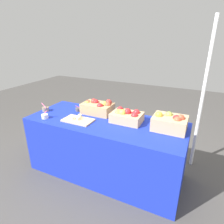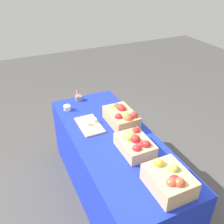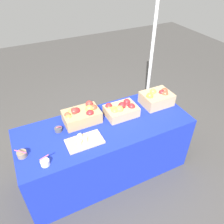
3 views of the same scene
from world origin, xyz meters
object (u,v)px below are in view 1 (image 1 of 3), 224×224
at_px(cutting_board_front, 78,120).
at_px(sample_bowl_far, 78,109).
at_px(apple_crate_middle, 127,116).
at_px(sample_bowl_near, 45,116).
at_px(sample_bowl_mid, 46,109).
at_px(tent_pole, 202,99).
at_px(apple_crate_right, 98,107).
at_px(apple_crate_left, 170,122).

relative_size(cutting_board_front, sample_bowl_far, 4.19).
height_order(apple_crate_middle, cutting_board_front, apple_crate_middle).
xyz_separation_m(sample_bowl_near, sample_bowl_mid, (-0.17, 0.19, 0.00)).
relative_size(apple_crate_middle, sample_bowl_mid, 3.12).
bearing_deg(apple_crate_middle, tent_pole, 36.79).
bearing_deg(apple_crate_right, sample_bowl_near, -139.52).
distance_m(apple_crate_left, tent_pole, 0.65).
relative_size(apple_crate_left, sample_bowl_mid, 3.10).
height_order(apple_crate_middle, sample_bowl_mid, apple_crate_middle).
height_order(cutting_board_front, sample_bowl_mid, sample_bowl_mid).
distance_m(apple_crate_left, cutting_board_front, 1.05).
bearing_deg(apple_crate_middle, sample_bowl_near, -159.75).
xyz_separation_m(apple_crate_right, tent_pole, (1.20, 0.49, 0.13)).
relative_size(apple_crate_middle, sample_bowl_near, 3.25).
height_order(apple_crate_middle, apple_crate_right, apple_crate_right).
xyz_separation_m(apple_crate_left, sample_bowl_mid, (-1.60, -0.16, -0.06)).
height_order(apple_crate_right, tent_pole, tent_pole).
height_order(apple_crate_right, sample_bowl_far, apple_crate_right).
bearing_deg(apple_crate_right, sample_bowl_far, -171.05).
bearing_deg(apple_crate_middle, sample_bowl_mid, -172.00).
distance_m(apple_crate_middle, apple_crate_right, 0.44).
bearing_deg(sample_bowl_mid, tent_pole, 21.29).
bearing_deg(sample_bowl_far, sample_bowl_mid, -153.54).
height_order(sample_bowl_mid, sample_bowl_far, sample_bowl_mid).
bearing_deg(tent_pole, sample_bowl_mid, -158.71).
xyz_separation_m(apple_crate_left, apple_crate_right, (-0.93, 0.08, 0.00)).
height_order(apple_crate_middle, sample_bowl_far, apple_crate_middle).
bearing_deg(apple_crate_left, sample_bowl_mid, -174.24).
distance_m(apple_crate_right, sample_bowl_mid, 0.72).
bearing_deg(cutting_board_front, apple_crate_middle, 23.79).
relative_size(apple_crate_left, tent_pole, 0.18).
distance_m(apple_crate_left, apple_crate_right, 0.93).
relative_size(apple_crate_right, cutting_board_front, 1.08).
xyz_separation_m(apple_crate_middle, tent_pole, (0.77, 0.58, 0.14)).
xyz_separation_m(sample_bowl_near, sample_bowl_far, (0.22, 0.39, -0.01)).
relative_size(apple_crate_left, apple_crate_right, 0.90).
height_order(apple_crate_left, tent_pole, tent_pole).
xyz_separation_m(cutting_board_front, sample_bowl_far, (-0.19, 0.27, 0.01)).
height_order(sample_bowl_near, sample_bowl_far, sample_bowl_near).
height_order(apple_crate_left, apple_crate_middle, apple_crate_left).
height_order(apple_crate_right, sample_bowl_near, apple_crate_right).
bearing_deg(sample_bowl_mid, sample_bowl_near, -48.39).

